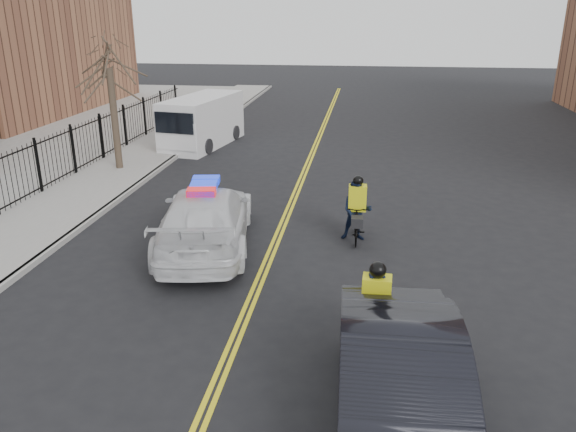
{
  "coord_description": "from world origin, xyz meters",
  "views": [
    {
      "loc": [
        2.39,
        -11.3,
        6.2
      ],
      "look_at": [
        0.54,
        2.02,
        1.3
      ],
      "focal_mm": 35.0,
      "sensor_mm": 36.0,
      "label": 1
    }
  ],
  "objects_px": {
    "cargo_van": "(201,122)",
    "cyclist_near": "(374,326)",
    "cyclist_far": "(357,215)",
    "police_cruiser": "(206,218)",
    "dark_sedan": "(401,391)"
  },
  "relations": [
    {
      "from": "police_cruiser",
      "to": "cargo_van",
      "type": "xyz_separation_m",
      "value": [
        -3.67,
        12.26,
        0.3
      ]
    },
    {
      "from": "cargo_van",
      "to": "cyclist_near",
      "type": "xyz_separation_m",
      "value": [
        8.27,
        -17.07,
        -0.46
      ]
    },
    {
      "from": "dark_sedan",
      "to": "cargo_van",
      "type": "relative_size",
      "value": 0.91
    },
    {
      "from": "police_cruiser",
      "to": "cargo_van",
      "type": "distance_m",
      "value": 12.8
    },
    {
      "from": "police_cruiser",
      "to": "cyclist_near",
      "type": "xyz_separation_m",
      "value": [
        4.59,
        -4.81,
        -0.16
      ]
    },
    {
      "from": "cyclist_near",
      "to": "cyclist_far",
      "type": "xyz_separation_m",
      "value": [
        -0.47,
        5.92,
        0.06
      ]
    },
    {
      "from": "cargo_van",
      "to": "cyclist_far",
      "type": "relative_size",
      "value": 3.09
    },
    {
      "from": "dark_sedan",
      "to": "cyclist_near",
      "type": "height_order",
      "value": "cyclist_near"
    },
    {
      "from": "police_cruiser",
      "to": "cyclist_near",
      "type": "height_order",
      "value": "cyclist_near"
    },
    {
      "from": "police_cruiser",
      "to": "cyclist_far",
      "type": "distance_m",
      "value": 4.27
    },
    {
      "from": "police_cruiser",
      "to": "dark_sedan",
      "type": "relative_size",
      "value": 1.15
    },
    {
      "from": "police_cruiser",
      "to": "cyclist_near",
      "type": "bearing_deg",
      "value": 124.22
    },
    {
      "from": "cargo_van",
      "to": "cyclist_near",
      "type": "height_order",
      "value": "cargo_van"
    },
    {
      "from": "dark_sedan",
      "to": "cyclist_far",
      "type": "xyz_separation_m",
      "value": [
        -0.84,
        8.05,
        -0.13
      ]
    },
    {
      "from": "police_cruiser",
      "to": "cyclist_far",
      "type": "height_order",
      "value": "cyclist_far"
    }
  ]
}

